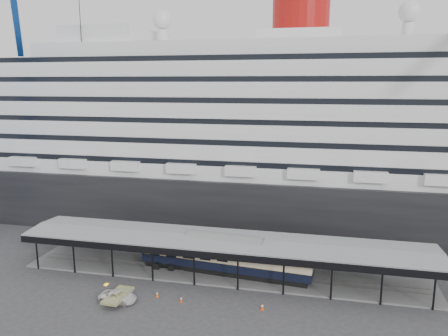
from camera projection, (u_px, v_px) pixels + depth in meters
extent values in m
plane|color=#323234|center=(214.00, 290.00, 55.50)|extent=(200.00, 200.00, 0.00)
cube|color=black|center=(254.00, 192.00, 85.16)|extent=(130.00, 30.00, 10.00)
cylinder|color=#A6100D|center=(301.00, 17.00, 77.19)|extent=(10.00, 10.00, 9.00)
sphere|color=silver|center=(162.00, 20.00, 82.76)|extent=(3.60, 3.60, 3.60)
sphere|color=silver|center=(409.00, 12.00, 73.23)|extent=(3.60, 3.60, 3.60)
cube|color=slate|center=(223.00, 273.00, 60.26)|extent=(56.00, 8.00, 0.24)
cube|color=slate|center=(222.00, 274.00, 59.54)|extent=(54.00, 0.08, 0.10)
cube|color=slate|center=(224.00, 270.00, 60.92)|extent=(54.00, 0.08, 0.10)
cube|color=black|center=(215.00, 256.00, 55.12)|extent=(56.00, 0.18, 0.90)
cube|color=black|center=(230.00, 233.00, 63.73)|extent=(56.00, 0.18, 0.90)
cube|color=slate|center=(223.00, 238.00, 59.29)|extent=(56.00, 9.00, 0.24)
cube|color=blue|center=(14.00, 0.00, 71.29)|extent=(12.92, 17.86, 16.80)
cylinder|color=black|center=(85.00, 96.00, 78.10)|extent=(0.12, 0.12, 47.21)
cylinder|color=black|center=(447.00, 99.00, 63.77)|extent=(0.12, 0.12, 47.21)
imported|color=silver|center=(118.00, 297.00, 52.58)|extent=(4.63, 2.29, 1.26)
cube|color=black|center=(225.00, 270.00, 60.10)|extent=(23.03, 4.79, 0.76)
cube|color=black|center=(225.00, 263.00, 59.92)|extent=(24.16, 5.33, 1.20)
cube|color=beige|center=(225.00, 254.00, 59.66)|extent=(24.16, 5.37, 1.42)
cube|color=black|center=(225.00, 248.00, 59.48)|extent=(24.16, 5.33, 0.44)
cube|color=#EE580D|center=(157.00, 297.00, 53.86)|extent=(0.40, 0.40, 0.03)
cone|color=#EE580D|center=(157.00, 294.00, 53.79)|extent=(0.34, 0.34, 0.69)
cylinder|color=white|center=(157.00, 294.00, 53.78)|extent=(0.22, 0.22, 0.13)
cube|color=#DE3F0C|center=(181.00, 302.00, 52.59)|extent=(0.36, 0.36, 0.03)
cone|color=#DE3F0C|center=(181.00, 299.00, 52.53)|extent=(0.31, 0.31, 0.69)
cylinder|color=white|center=(181.00, 299.00, 52.51)|extent=(0.22, 0.22, 0.13)
cube|color=#E5450C|center=(262.00, 310.00, 50.76)|extent=(0.50, 0.50, 0.03)
cone|color=#E5450C|center=(262.00, 306.00, 50.68)|extent=(0.42, 0.42, 0.82)
cylinder|color=white|center=(262.00, 306.00, 50.66)|extent=(0.26, 0.26, 0.16)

